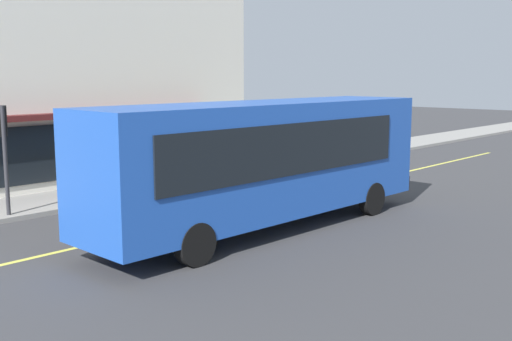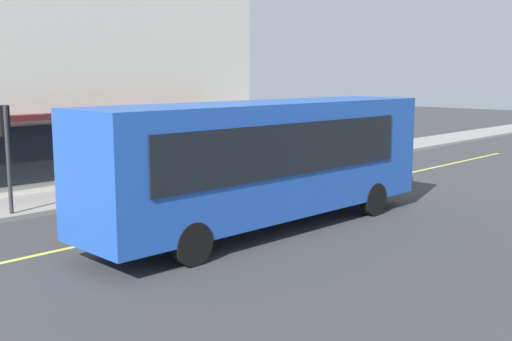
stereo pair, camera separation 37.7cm
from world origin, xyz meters
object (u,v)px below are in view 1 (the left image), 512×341
traffic_light (1,134)px  pedestrian_near_storefront (108,166)px  car_yellow (251,168)px  bus (267,158)px

traffic_light → pedestrian_near_storefront: (4.05, 0.70, -1.45)m
traffic_light → car_yellow: 9.00m
bus → car_yellow: bearing=47.0°
pedestrian_near_storefront → car_yellow: bearing=-29.5°
bus → car_yellow: size_ratio=2.56×
bus → pedestrian_near_storefront: (-0.30, 7.15, -0.90)m
car_yellow → pedestrian_near_storefront: 5.26m
bus → car_yellow: (4.26, 4.57, -1.24)m
car_yellow → pedestrian_near_storefront: size_ratio=2.77×
traffic_light → car_yellow: traffic_light is taller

